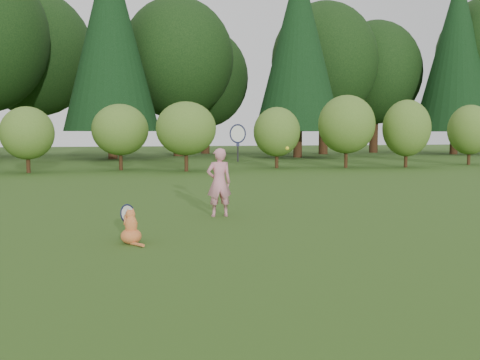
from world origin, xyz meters
name	(u,v)px	position (x,y,z in m)	size (l,w,h in m)	color
ground	(240,236)	(0.00, 0.00, 0.00)	(100.00, 100.00, 0.00)	#264A14
shrub_row	(154,133)	(0.00, 13.00, 1.40)	(28.00, 3.00, 2.80)	#477022
woodland_backdrop	(136,20)	(0.00, 23.00, 7.50)	(48.00, 10.00, 15.00)	black
child	(220,181)	(0.10, 1.79, 0.61)	(0.64, 0.36, 1.73)	pink
cat	(131,225)	(-1.46, -0.08, 0.23)	(0.33, 0.61, 0.61)	#D55129
tennis_ball	(287,148)	(1.32, 1.86, 1.14)	(0.07, 0.07, 0.07)	yellow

